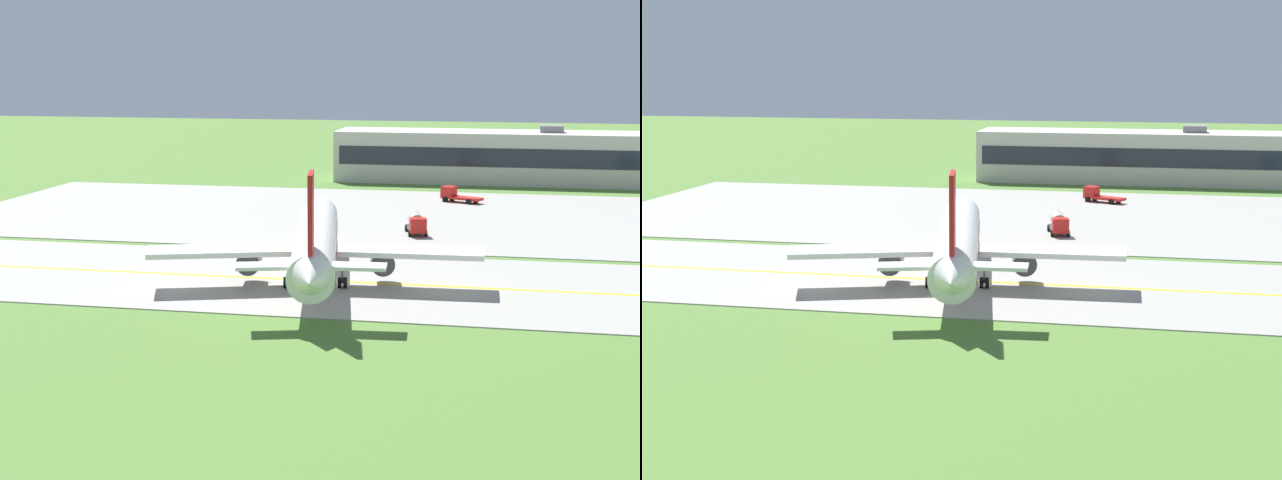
% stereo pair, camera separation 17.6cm
% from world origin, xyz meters
% --- Properties ---
extents(ground_plane, '(500.00, 500.00, 0.00)m').
position_xyz_m(ground_plane, '(0.00, 0.00, 0.00)').
color(ground_plane, '#517A33').
extents(taxiway_strip, '(240.00, 28.00, 0.10)m').
position_xyz_m(taxiway_strip, '(0.00, 0.00, 0.05)').
color(taxiway_strip, '#9E9B93').
rests_on(taxiway_strip, ground).
extents(apron_pad, '(140.00, 52.00, 0.10)m').
position_xyz_m(apron_pad, '(10.00, 42.00, 0.05)').
color(apron_pad, '#9E9B93').
rests_on(apron_pad, ground).
extents(taxiway_centreline, '(220.00, 0.60, 0.01)m').
position_xyz_m(taxiway_centreline, '(0.00, 0.00, 0.11)').
color(taxiway_centreline, yellow).
rests_on(taxiway_centreline, taxiway_strip).
extents(airplane_lead, '(32.19, 39.50, 12.70)m').
position_xyz_m(airplane_lead, '(-1.23, -1.44, 4.13)').
color(airplane_lead, white).
rests_on(airplane_lead, ground).
extents(service_truck_baggage, '(3.34, 6.30, 2.65)m').
position_xyz_m(service_truck_baggage, '(5.31, 28.39, 1.53)').
color(service_truck_baggage, red).
rests_on(service_truck_baggage, ground).
extents(service_truck_fuel, '(6.64, 4.70, 2.59)m').
position_xyz_m(service_truck_fuel, '(8.24, 57.13, 1.18)').
color(service_truck_fuel, red).
rests_on(service_truck_fuel, ground).
extents(terminal_building, '(53.69, 12.91, 10.15)m').
position_xyz_m(terminal_building, '(12.10, 84.04, 4.49)').
color(terminal_building, beige).
rests_on(terminal_building, ground).
extents(traffic_cone_near_edge, '(0.44, 0.44, 0.60)m').
position_xyz_m(traffic_cone_near_edge, '(-9.22, 13.21, 0.30)').
color(traffic_cone_near_edge, orange).
rests_on(traffic_cone_near_edge, ground).
extents(traffic_cone_mid_edge, '(0.44, 0.44, 0.60)m').
position_xyz_m(traffic_cone_mid_edge, '(-23.54, 11.76, 0.30)').
color(traffic_cone_mid_edge, orange).
rests_on(traffic_cone_mid_edge, ground).
extents(traffic_cone_far_edge, '(0.44, 0.44, 0.60)m').
position_xyz_m(traffic_cone_far_edge, '(-3.05, 12.11, 0.30)').
color(traffic_cone_far_edge, orange).
rests_on(traffic_cone_far_edge, ground).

